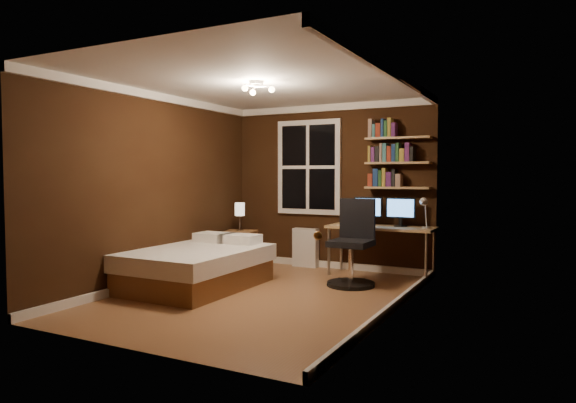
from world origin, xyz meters
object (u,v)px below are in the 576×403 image
at_px(radiator, 306,248).
at_px(monitor_right, 401,212).
at_px(desk_lamp, 425,212).
at_px(bed, 198,267).
at_px(desk, 381,231).
at_px(bedside_lamp, 240,217).
at_px(nightstand, 240,249).
at_px(monitor_left, 368,211).
at_px(office_chair, 353,251).

height_order(radiator, monitor_right, monitor_right).
bearing_deg(desk_lamp, radiator, 171.91).
height_order(bed, desk, desk).
bearing_deg(bedside_lamp, radiator, 32.41).
height_order(bed, desk_lamp, desk_lamp).
xyz_separation_m(desk, desk_lamp, (0.62, -0.08, 0.28)).
bearing_deg(nightstand, monitor_right, -6.55).
distance_m(bed, desk, 2.59).
distance_m(monitor_left, office_chair, 0.94).
distance_m(monitor_left, desk_lamp, 0.85).
relative_size(bed, monitor_right, 4.36).
distance_m(monitor_right, desk_lamp, 0.40).
height_order(bedside_lamp, monitor_left, monitor_left).
distance_m(bedside_lamp, desk, 2.16).
bearing_deg(radiator, office_chair, -39.77).
distance_m(bedside_lamp, desk_lamp, 2.76).
distance_m(radiator, desk_lamp, 2.01).
relative_size(nightstand, radiator, 0.95).
xyz_separation_m(radiator, monitor_right, (1.52, -0.12, 0.61)).
bearing_deg(monitor_right, office_chair, -116.67).
relative_size(monitor_left, monitor_right, 1.00).
bearing_deg(bedside_lamp, desk_lamp, 5.78).
bearing_deg(office_chair, monitor_left, 95.13).
bearing_deg(office_chair, bedside_lamp, 169.58).
distance_m(nightstand, desk, 2.18).
bearing_deg(bedside_lamp, office_chair, -10.93).
relative_size(bed, desk, 1.22).
xyz_separation_m(nightstand, monitor_right, (2.38, 0.43, 0.63)).
xyz_separation_m(bed, monitor_right, (2.11, 1.84, 0.65)).
bearing_deg(radiator, desk, -8.58).
bearing_deg(bed, desk_lamp, 34.26).
bearing_deg(bed, monitor_right, 41.05).
relative_size(nightstand, monitor_left, 1.36).
xyz_separation_m(bedside_lamp, radiator, (0.86, 0.55, -0.49)).
xyz_separation_m(desk, office_chair, (-0.15, -0.74, -0.21)).
bearing_deg(nightstand, bedside_lamp, 0.00).
bearing_deg(radiator, desk_lamp, -8.09).
height_order(bed, office_chair, office_chair).
height_order(desk, office_chair, office_chair).
bearing_deg(desk, nightstand, -170.49).
height_order(bed, monitor_right, monitor_right).
bearing_deg(monitor_right, desk, -163.95).
height_order(nightstand, bedside_lamp, bedside_lamp).
distance_m(bed, office_chair, 2.00).
height_order(nightstand, desk, desk).
height_order(bedside_lamp, office_chair, office_chair).
bearing_deg(office_chair, desk_lamp, 41.01).
bearing_deg(desk, monitor_left, 160.67).
relative_size(desk, monitor_right, 3.57).
relative_size(radiator, monitor_left, 1.43).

